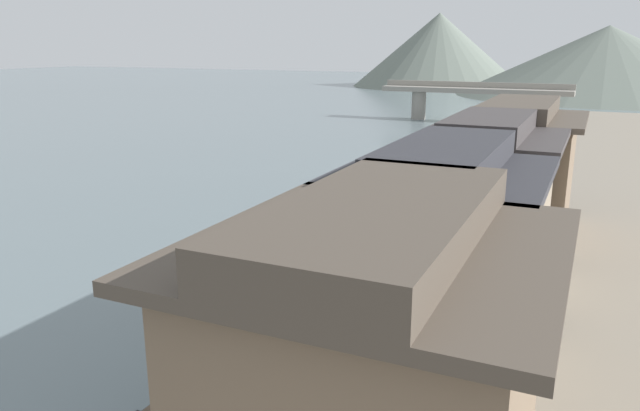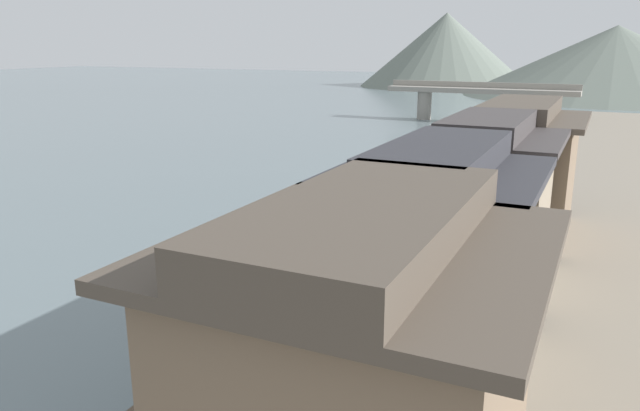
% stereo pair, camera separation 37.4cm
% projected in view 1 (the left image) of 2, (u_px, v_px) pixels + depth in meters
% --- Properties ---
extents(riverbank_right, '(18.00, 110.00, 0.72)m').
position_uv_depth(riverbank_right, '(623.00, 224.00, 31.13)').
color(riverbank_right, gray).
rests_on(riverbank_right, ground).
extents(boat_moored_nearest, '(1.65, 4.69, 0.44)m').
position_uv_depth(boat_moored_nearest, '(329.00, 286.00, 23.80)').
color(boat_moored_nearest, '#423328').
rests_on(boat_moored_nearest, ground).
extents(boat_moored_second, '(1.61, 5.59, 0.73)m').
position_uv_depth(boat_moored_second, '(487.00, 146.00, 55.75)').
color(boat_moored_second, '#232326').
rests_on(boat_moored_second, ground).
extents(boat_moored_third, '(1.71, 3.74, 0.75)m').
position_uv_depth(boat_moored_third, '(461.00, 164.00, 47.13)').
color(boat_moored_third, '#423328').
rests_on(boat_moored_third, ground).
extents(boat_moored_far, '(1.15, 4.54, 0.46)m').
position_uv_depth(boat_moored_far, '(432.00, 197.00, 37.64)').
color(boat_moored_far, brown).
rests_on(boat_moored_far, ground).
extents(boat_midriver_upstream, '(1.06, 5.67, 0.65)m').
position_uv_depth(boat_midriver_upstream, '(210.00, 376.00, 17.17)').
color(boat_midriver_upstream, '#232326').
rests_on(boat_midriver_upstream, ground).
extents(boat_upstream_distant, '(1.09, 5.06, 0.68)m').
position_uv_depth(boat_upstream_distant, '(385.00, 243.00, 28.64)').
color(boat_upstream_distant, brown).
rests_on(boat_upstream_distant, ground).
extents(house_waterfront_nearest, '(6.34, 6.96, 6.14)m').
position_uv_depth(house_waterfront_nearest, '(376.00, 367.00, 10.89)').
color(house_waterfront_nearest, '#75604C').
rests_on(house_waterfront_nearest, riverbank_right).
extents(house_waterfront_second, '(5.56, 6.44, 6.14)m').
position_uv_depth(house_waterfront_second, '(440.00, 255.00, 16.65)').
color(house_waterfront_second, '#7F705B').
rests_on(house_waterfront_second, riverbank_right).
extents(house_waterfront_tall, '(5.54, 6.06, 6.14)m').
position_uv_depth(house_waterfront_tall, '(484.00, 199.00, 22.70)').
color(house_waterfront_tall, gray).
rests_on(house_waterfront_tall, riverbank_right).
extents(house_waterfront_narrow, '(6.03, 7.46, 6.14)m').
position_uv_depth(house_waterfront_narrow, '(515.00, 167.00, 28.56)').
color(house_waterfront_narrow, '#75604C').
rests_on(house_waterfront_narrow, riverbank_right).
extents(mooring_post_dock_mid, '(0.20, 0.20, 0.89)m').
position_uv_depth(mooring_post_dock_mid, '(370.00, 278.00, 21.84)').
color(mooring_post_dock_mid, '#473828').
rests_on(mooring_post_dock_mid, riverbank_right).
extents(mooring_post_dock_far, '(0.20, 0.20, 0.89)m').
position_uv_depth(mooring_post_dock_far, '(434.00, 215.00, 29.99)').
color(mooring_post_dock_far, '#473828').
rests_on(mooring_post_dock_far, riverbank_right).
extents(stone_bridge, '(23.10, 2.40, 4.84)m').
position_uv_depth(stone_bridge, '(474.00, 96.00, 74.60)').
color(stone_bridge, gray).
rests_on(stone_bridge, ground).
extents(hill_far_west, '(38.51, 38.51, 16.24)m').
position_uv_depth(hill_far_west, '(438.00, 50.00, 137.13)').
color(hill_far_west, slate).
rests_on(hill_far_west, ground).
extents(hill_far_centre, '(53.82, 53.82, 12.73)m').
position_uv_depth(hill_far_centre, '(606.00, 61.00, 111.20)').
color(hill_far_centre, slate).
rests_on(hill_far_centre, ground).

